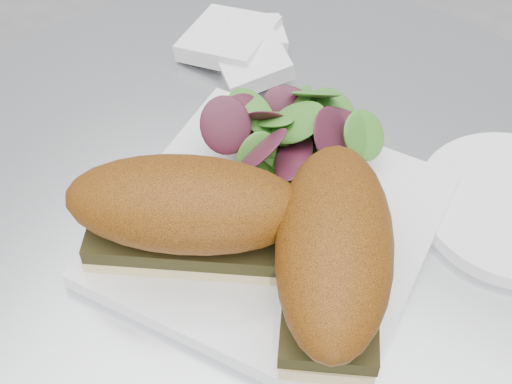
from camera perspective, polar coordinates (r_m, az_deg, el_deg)
table at (r=0.78m, az=0.74°, el=-13.87°), size 0.70×0.70×0.73m
plate at (r=0.57m, az=1.35°, el=-2.91°), size 0.25×0.25×0.02m
sandwich_left at (r=0.52m, az=-5.57°, el=-1.57°), size 0.19×0.15×0.08m
sandwich_right at (r=0.49m, az=6.23°, el=-4.80°), size 0.15×0.20×0.08m
salad at (r=0.59m, az=3.10°, el=4.54°), size 0.12×0.12×0.05m
napkin at (r=0.72m, az=-1.20°, el=10.88°), size 0.13×0.13×0.02m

